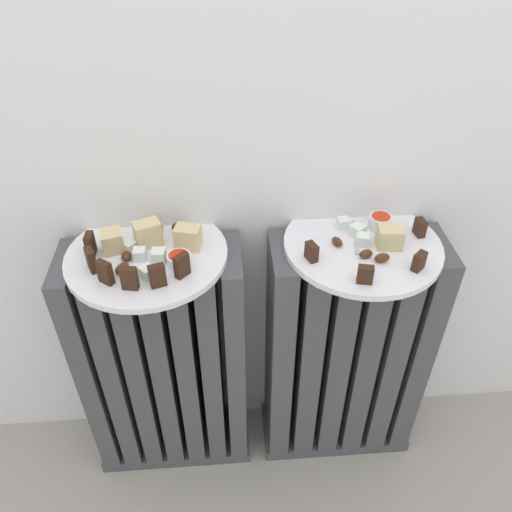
{
  "coord_description": "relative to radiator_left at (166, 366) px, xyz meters",
  "views": [
    {
      "loc": [
        -0.06,
        -0.45,
        1.17
      ],
      "look_at": [
        0.0,
        0.28,
        0.59
      ],
      "focal_mm": 35.64,
      "sensor_mm": 36.0,
      "label": 1
    }
  ],
  "objects": [
    {
      "name": "medjool_date_left_3",
      "position": [
        -0.03,
        -0.02,
        0.32
      ],
      "size": [
        0.02,
        0.02,
        0.02
      ],
      "primitive_type": "ellipsoid",
      "rotation": [
        0.0,
        0.0,
        1.56
      ],
      "color": "#4C2814",
      "rests_on": "plate_left"
    },
    {
      "name": "turkish_delight_left_0",
      "position": [
        0.02,
        -0.03,
        0.33
      ],
      "size": [
        0.03,
        0.03,
        0.02
      ],
      "primitive_type": "cube",
      "rotation": [
        0.0,
        0.0,
        1.49
      ],
      "color": "white",
      "rests_on": "plate_left"
    },
    {
      "name": "turkish_delight_right_0",
      "position": [
        0.39,
        -0.01,
        0.33
      ],
      "size": [
        0.03,
        0.03,
        0.02
      ],
      "primitive_type": "cube",
      "rotation": [
        0.0,
        0.0,
        1.25
      ],
      "color": "white",
      "rests_on": "plate_right"
    },
    {
      "name": "marble_cake_slice_right_0",
      "position": [
        0.44,
        -0.01,
        0.34
      ],
      "size": [
        0.05,
        0.04,
        0.04
      ],
      "primitive_type": "cube",
      "rotation": [
        0.0,
        0.0,
        -0.13
      ],
      "color": "beige",
      "rests_on": "plate_right"
    },
    {
      "name": "dark_cake_slice_left_1",
      "position": [
        -0.09,
        -0.04,
        0.34
      ],
      "size": [
        0.02,
        0.03,
        0.04
      ],
      "primitive_type": "cube",
      "rotation": [
        0.0,
        0.0,
        -1.13
      ],
      "color": "#382114",
      "rests_on": "plate_left"
    },
    {
      "name": "marble_cake_slice_left_0",
      "position": [
        0.0,
        0.02,
        0.34
      ],
      "size": [
        0.05,
        0.05,
        0.05
      ],
      "primitive_type": "cube",
      "rotation": [
        0.0,
        0.0,
        0.39
      ],
      "color": "beige",
      "rests_on": "plate_left"
    },
    {
      "name": "medjool_date_right_1",
      "position": [
        0.39,
        -0.04,
        0.32
      ],
      "size": [
        0.03,
        0.02,
        0.02
      ],
      "primitive_type": "ellipsoid",
      "rotation": [
        0.0,
        0.0,
        0.32
      ],
      "color": "#4C2814",
      "rests_on": "plate_right"
    },
    {
      "name": "plate_left",
      "position": [
        0.0,
        -0.0,
        0.31
      ],
      "size": [
        0.29,
        0.29,
        0.01
      ],
      "primitive_type": "cylinder",
      "color": "white",
      "rests_on": "radiator_left"
    },
    {
      "name": "turkish_delight_left_3",
      "position": [
        -0.01,
        -0.02,
        0.33
      ],
      "size": [
        0.02,
        0.02,
        0.02
      ],
      "primitive_type": "cube",
      "rotation": [
        0.0,
        0.0,
        1.55
      ],
      "color": "white",
      "rests_on": "plate_left"
    },
    {
      "name": "turkish_delight_right_1",
      "position": [
        0.37,
        0.05,
        0.33
      ],
      "size": [
        0.02,
        0.02,
        0.02
      ],
      "primitive_type": "cube",
      "rotation": [
        0.0,
        0.0,
        0.05
      ],
      "color": "white",
      "rests_on": "plate_right"
    },
    {
      "name": "dark_cake_slice_left_2",
      "position": [
        -0.06,
        -0.08,
        0.34
      ],
      "size": [
        0.03,
        0.03,
        0.04
      ],
      "primitive_type": "cube",
      "rotation": [
        0.0,
        0.0,
        -0.65
      ],
      "color": "#382114",
      "rests_on": "plate_left"
    },
    {
      "name": "jam_bowl_right",
      "position": [
        0.44,
        0.05,
        0.33
      ],
      "size": [
        0.04,
        0.04,
        0.03
      ],
      "color": "white",
      "rests_on": "plate_right"
    },
    {
      "name": "radiator_left",
      "position": [
        0.0,
        0.0,
        0.0
      ],
      "size": [
        0.35,
        0.14,
        0.6
      ],
      "color": "#47474C",
      "rests_on": "ground_plane"
    },
    {
      "name": "dark_cake_slice_left_3",
      "position": [
        -0.02,
        -0.09,
        0.34
      ],
      "size": [
        0.03,
        0.02,
        0.04
      ],
      "primitive_type": "cube",
      "rotation": [
        0.0,
        0.0,
        -0.17
      ],
      "color": "#382114",
      "rests_on": "plate_left"
    },
    {
      "name": "dark_cake_slice_left_5",
      "position": [
        0.07,
        -0.07,
        0.34
      ],
      "size": [
        0.03,
        0.03,
        0.04
      ],
      "primitive_type": "cube",
      "rotation": [
        0.0,
        0.0,
        0.78
      ],
      "color": "#382114",
      "rests_on": "plate_left"
    },
    {
      "name": "jam_bowl_left",
      "position": [
        0.06,
        -0.04,
        0.33
      ],
      "size": [
        0.04,
        0.04,
        0.02
      ],
      "color": "white",
      "rests_on": "plate_left"
    },
    {
      "name": "medjool_date_right_2",
      "position": [
        0.35,
        -0.0,
        0.32
      ],
      "size": [
        0.02,
        0.03,
        0.02
      ],
      "primitive_type": "ellipsoid",
      "rotation": [
        0.0,
        0.0,
        2.11
      ],
      "color": "#4C2814",
      "rests_on": "plate_right"
    },
    {
      "name": "medjool_date_left_1",
      "position": [
        0.05,
        0.06,
        0.32
      ],
      "size": [
        0.03,
        0.02,
        0.02
      ],
      "primitive_type": "ellipsoid",
      "rotation": [
        0.0,
        0.0,
        0.1
      ],
      "color": "#4C2814",
      "rests_on": "plate_left"
    },
    {
      "name": "plate_right",
      "position": [
        0.4,
        -0.0,
        0.31
      ],
      "size": [
        0.29,
        0.29,
        0.01
      ],
      "primitive_type": "cylinder",
      "color": "white",
      "rests_on": "radiator_right"
    },
    {
      "name": "medjool_date_left_0",
      "position": [
        -0.04,
        -0.05,
        0.32
      ],
      "size": [
        0.03,
        0.03,
        0.02
      ],
      "primitive_type": "ellipsoid",
      "rotation": [
        0.0,
        0.0,
        0.94
      ],
      "color": "#4C2814",
      "rests_on": "plate_left"
    },
    {
      "name": "dark_cake_slice_right_3",
      "position": [
        0.51,
        0.02,
        0.33
      ],
      "size": [
        0.02,
        0.03,
        0.03
      ],
      "primitive_type": "cube",
      "rotation": [
        0.0,
        0.0,
        1.72
      ],
      "color": "#382114",
      "rests_on": "plate_right"
    },
    {
      "name": "dark_cake_slice_right_0",
      "position": [
        0.29,
        -0.04,
        0.33
      ],
      "size": [
        0.02,
        0.03,
        0.03
      ],
      "primitive_type": "cube",
      "rotation": [
        0.0,
        0.0,
        -1.19
      ],
      "color": "#382114",
      "rests_on": "plate_right"
    },
    {
      "name": "marble_cake_slice_left_1",
      "position": [
        0.08,
        0.01,
        0.34
      ],
      "size": [
        0.05,
        0.04,
        0.04
      ],
      "primitive_type": "cube",
      "rotation": [
        0.0,
        0.0,
        -0.24
      ],
      "color": "beige",
      "rests_on": "plate_left"
    },
    {
      "name": "turkish_delight_left_2",
      "position": [
        -0.03,
        0.01,
        0.33
      ],
      "size": [
        0.03,
        0.03,
        0.02
      ],
      "primitive_type": "cube",
      "rotation": [
        0.0,
        0.0,
        0.81
      ],
      "color": "white",
      "rests_on": "plate_left"
    },
    {
      "name": "marble_cake_slice_left_2",
      "position": [
        -0.06,
        0.01,
        0.34
      ],
      "size": [
        0.05,
        0.05,
        0.04
      ],
      "primitive_type": "cube",
      "rotation": [
        0.0,
        0.0,
        0.26
      ],
      "color": "beige",
      "rests_on": "plate_left"
    },
    {
      "name": "medjool_date_left_2",
      "position": [
        0.01,
        0.07,
        0.32
      ],
      "size": [
        0.03,
        0.02,
        0.01
      ],
      "primitive_type": "ellipsoid",
      "rotation": [
        0.0,
        0.0,
        0.33
      ],
      "color": "#4C2814",
      "rests_on": "plate_left"
    },
    {
      "name": "radiator_right",
      "position": [
        0.4,
        -0.0,
        -0.0
      ],
      "size": [
        0.35,
        0.14,
        0.6
      ],
      "color": "#47474C",
      "rests_on": "ground_plane"
    },
    {
      "name": "turkish_delight_left_1",
      "position": [
        0.01,
        -0.07,
        0.33
      ],
      "size": [
        0.03,
        0.03,
        0.02
      ],
      "primitive_type": "cube",
      "rotation": [
        0.0,
        0.0,
        0.75
      ],
      "color": "white",
      "rests_on": "plate_left"
    },
    {
      "name": "turkish_delight_right_2",
      "position": [
        0.39,
        0.02,
        0.33
      ],
      "size": [
        0.03,
        0.03,
        0.02
      ],
      "primitive_type": "cube",
      "rotation": [
        0.0,
        0.0,
        0.64
      ],
      "color": "white",
      "rests_on": "plate_right"
    },
    {
      "name": "dark_cake_slice_right_1",
      "position": [
        0.37,
        -0.11,
        0.33
      ],
      "size": [
        0.03,
        0.02,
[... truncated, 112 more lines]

